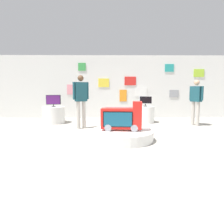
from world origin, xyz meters
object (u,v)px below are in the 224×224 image
display_pedestal_left_rear (54,115)px  tv_on_center_rear (145,100)px  novelty_firetruck_tv (122,119)px  tv_on_left_rear (53,100)px  shopper_browsing_near_truck (81,97)px  main_display_pedestal (121,135)px  display_pedestal_center_rear (145,114)px  shopper_browsing_rear (196,99)px

display_pedestal_left_rear → tv_on_center_rear: 3.67m
novelty_firetruck_tv → tv_on_left_rear: bearing=132.4°
tv_on_center_rear → shopper_browsing_near_truck: bearing=-153.2°
main_display_pedestal → novelty_firetruck_tv: novelty_firetruck_tv is taller
display_pedestal_center_rear → shopper_browsing_rear: (1.73, -0.69, 0.66)m
novelty_firetruck_tv → display_pedestal_center_rear: (1.09, 2.85, -0.26)m
shopper_browsing_near_truck → display_pedestal_left_rear: bearing=137.2°
novelty_firetruck_tv → tv_on_center_rear: tv_on_center_rear is taller
novelty_firetruck_tv → display_pedestal_left_rear: size_ratio=1.24×
shopper_browsing_near_truck → shopper_browsing_rear: (4.12, 0.52, -0.08)m
display_pedestal_center_rear → tv_on_center_rear: tv_on_center_rear is taller
main_display_pedestal → display_pedestal_left_rear: (-2.51, 2.77, 0.19)m
tv_on_left_rear → shopper_browsing_near_truck: 1.68m
shopper_browsing_rear → tv_on_center_rear: bearing=158.3°
novelty_firetruck_tv → display_pedestal_center_rear: bearing=69.0°
novelty_firetruck_tv → display_pedestal_left_rear: novelty_firetruck_tv is taller
novelty_firetruck_tv → tv_on_center_rear: (1.10, 2.85, 0.30)m
display_pedestal_left_rear → shopper_browsing_near_truck: bearing=-42.8°
display_pedestal_center_rear → tv_on_center_rear: 0.56m
tv_on_left_rear → display_pedestal_center_rear: 3.67m
novelty_firetruck_tv → tv_on_center_rear: bearing=68.9°
shopper_browsing_near_truck → shopper_browsing_rear: size_ratio=1.08×
novelty_firetruck_tv → tv_on_center_rear: 3.06m
tv_on_left_rear → shopper_browsing_rear: bearing=-6.5°
tv_on_left_rear → shopper_browsing_near_truck: bearing=-42.7°
tv_on_left_rear → display_pedestal_center_rear: size_ratio=0.76×
display_pedestal_center_rear → shopper_browsing_near_truck: bearing=-153.1°
shopper_browsing_rear → display_pedestal_center_rear: bearing=158.2°
main_display_pedestal → display_pedestal_center_rear: display_pedestal_center_rear is taller
tv_on_center_rear → display_pedestal_center_rear: bearing=109.0°
novelty_firetruck_tv → shopper_browsing_near_truck: 2.14m
tv_on_center_rear → shopper_browsing_near_truck: (-2.39, -1.21, 0.18)m
display_pedestal_left_rear → shopper_browsing_rear: 5.43m
display_pedestal_left_rear → shopper_browsing_rear: shopper_browsing_rear is taller
tv_on_center_rear → shopper_browsing_near_truck: shopper_browsing_near_truck is taller
display_pedestal_left_rear → shopper_browsing_rear: bearing=-6.6°
display_pedestal_center_rear → shopper_browsing_near_truck: (-2.39, -1.22, 0.74)m
novelty_firetruck_tv → tv_on_center_rear: size_ratio=2.22×
display_pedestal_center_rear → novelty_firetruck_tv: bearing=-111.0°
tv_on_center_rear → shopper_browsing_near_truck: size_ratio=0.27×
tv_on_left_rear → shopper_browsing_near_truck: (1.23, -1.14, 0.16)m
display_pedestal_left_rear → shopper_browsing_near_truck: (1.23, -1.14, 0.74)m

